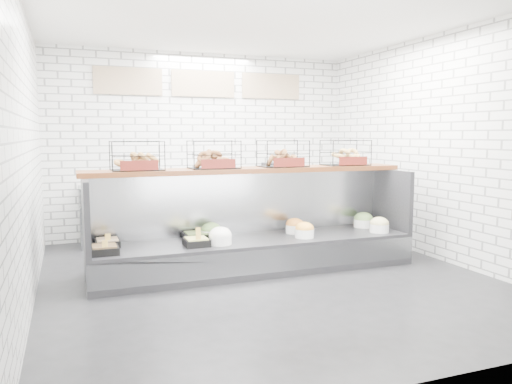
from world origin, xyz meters
name	(u,v)px	position (x,y,z in m)	size (l,w,h in m)	color
ground	(264,276)	(0.00, 0.00, 0.00)	(5.50, 5.50, 0.00)	black
room_shell	(247,104)	(0.00, 0.60, 2.06)	(5.02, 5.51, 3.01)	silver
display_case	(255,243)	(0.01, 0.35, 0.33)	(4.00, 0.90, 1.20)	black
bagel_shelf	(249,159)	(0.00, 0.52, 1.37)	(4.10, 0.50, 0.40)	#4C2410
prep_counter	(209,209)	(-0.01, 2.43, 0.47)	(4.00, 0.60, 1.20)	#93969B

